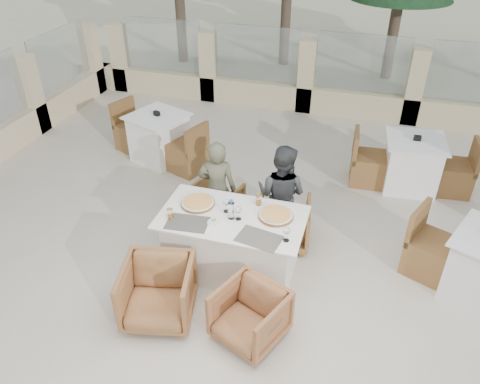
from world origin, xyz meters
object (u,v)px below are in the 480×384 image
(diner_left, at_px, (217,189))
(pizza_left, at_px, (198,203))
(wine_glass_corner, at_px, (287,233))
(olive_dish, at_px, (214,221))
(beer_glass_left, at_px, (170,214))
(wine_glass_centre, at_px, (226,205))
(wine_glass_near, at_px, (238,212))
(armchair_near_right, at_px, (250,315))
(beer_glass_right, at_px, (259,200))
(dining_table, at_px, (232,244))
(diner_right, at_px, (281,195))
(bg_table_a, at_px, (159,137))
(pizza_right, at_px, (276,215))
(armchair_far_right, at_px, (284,222))
(water_bottle, at_px, (231,209))
(bg_table_b, at_px, (411,164))
(armchair_far_left, at_px, (216,203))
(armchair_near_left, at_px, (158,292))

(diner_left, bearing_deg, pizza_left, 74.59)
(wine_glass_corner, distance_m, olive_dish, 0.81)
(beer_glass_left, bearing_deg, olive_dish, 6.82)
(wine_glass_centre, relative_size, wine_glass_near, 1.00)
(armchair_near_right, bearing_deg, beer_glass_right, 124.03)
(dining_table, relative_size, pizza_left, 4.17)
(diner_right, bearing_deg, bg_table_a, -20.72)
(wine_glass_centre, height_order, armchair_near_right, wine_glass_centre)
(pizza_right, distance_m, beer_glass_left, 1.15)
(armchair_far_right, distance_m, diner_right, 0.37)
(water_bottle, relative_size, armchair_near_right, 0.38)
(beer_glass_right, bearing_deg, pizza_right, -35.87)
(water_bottle, height_order, bg_table_a, water_bottle)
(bg_table_b, bearing_deg, bg_table_a, 179.76)
(armchair_far_left, distance_m, armchair_far_right, 0.98)
(wine_glass_near, height_order, diner_left, diner_left)
(armchair_near_left, distance_m, diner_left, 1.57)
(armchair_far_left, height_order, bg_table_a, bg_table_a)
(armchair_near_left, relative_size, diner_right, 0.55)
(armchair_near_right, distance_m, bg_table_a, 3.89)
(olive_dish, height_order, diner_left, diner_left)
(dining_table, relative_size, beer_glass_right, 11.89)
(water_bottle, height_order, wine_glass_centre, water_bottle)
(bg_table_a, bearing_deg, wine_glass_near, -27.54)
(armchair_near_left, bearing_deg, olive_dish, 50.41)
(olive_dish, height_order, bg_table_a, olive_dish)
(armchair_near_left, bearing_deg, beer_glass_right, 45.55)
(olive_dish, bearing_deg, bg_table_b, 51.25)
(wine_glass_near, xyz_separation_m, bg_table_b, (1.89, 2.51, -0.48))
(water_bottle, distance_m, diner_left, 0.82)
(beer_glass_left, distance_m, armchair_near_left, 0.84)
(armchair_far_left, bearing_deg, dining_table, 137.08)
(beer_glass_left, bearing_deg, bg_table_b, 46.06)
(bg_table_b, bearing_deg, wine_glass_near, -131.39)
(armchair_far_left, relative_size, diner_left, 0.46)
(olive_dish, bearing_deg, dining_table, 47.52)
(olive_dish, height_order, bg_table_b, olive_dish)
(armchair_near_left, height_order, bg_table_b, bg_table_b)
(olive_dish, relative_size, diner_right, 0.08)
(wine_glass_centre, relative_size, armchair_near_left, 0.26)
(armchair_far_right, xyz_separation_m, armchair_near_right, (-0.00, -1.56, -0.01))
(wine_glass_near, bearing_deg, armchair_far_right, 62.19)
(wine_glass_corner, height_order, olive_dish, wine_glass_corner)
(diner_left, bearing_deg, bg_table_b, -152.77)
(water_bottle, xyz_separation_m, diner_left, (-0.40, 0.68, -0.24))
(armchair_far_left, bearing_deg, bg_table_a, -26.44)
(olive_dish, height_order, armchair_near_right, olive_dish)
(diner_right, height_order, bg_table_a, diner_right)
(armchair_near_left, bearing_deg, bg_table_a, 101.85)
(wine_glass_centre, relative_size, beer_glass_left, 1.48)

